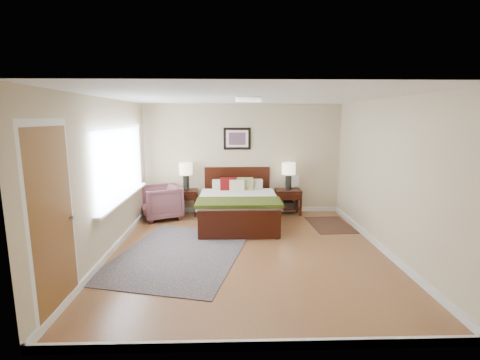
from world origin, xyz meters
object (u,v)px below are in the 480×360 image
at_px(lamp_right, 289,172).
at_px(rug_persian, 180,254).
at_px(nightstand_left, 186,195).
at_px(nightstand_right, 288,199).
at_px(bed, 238,201).
at_px(lamp_left, 186,172).
at_px(armchair, 161,202).

xyz_separation_m(lamp_right, rug_persian, (-2.15, -2.36, -0.98)).
distance_m(nightstand_left, rug_persian, 2.39).
bearing_deg(nightstand_right, lamp_right, 90.00).
bearing_deg(rug_persian, bed, 72.48).
height_order(nightstand_right, rug_persian, nightstand_right).
bearing_deg(rug_persian, nightstand_right, 61.20).
bearing_deg(lamp_left, lamp_right, 0.00).
distance_m(nightstand_left, lamp_left, 0.54).
distance_m(bed, nightstand_right, 1.37).
distance_m(lamp_right, rug_persian, 3.34).
distance_m(lamp_left, lamp_right, 2.32).
distance_m(armchair, rug_persian, 2.21).
distance_m(bed, lamp_left, 1.46).
height_order(bed, nightstand_left, bed).
relative_size(lamp_right, rug_persian, 0.23).
relative_size(armchair, rug_persian, 0.31).
bearing_deg(lamp_right, nightstand_right, -90.00).
relative_size(nightstand_right, armchair, 0.71).
relative_size(bed, nightstand_left, 3.38).
xyz_separation_m(nightstand_left, rug_persian, (0.17, -2.34, -0.45)).
xyz_separation_m(lamp_left, rug_persian, (0.17, -2.36, -0.99)).
distance_m(lamp_right, armchair, 2.92).
bearing_deg(armchair, nightstand_right, 71.89).
bearing_deg(lamp_right, nightstand_left, -179.49).
bearing_deg(lamp_left, nightstand_right, -0.33).
height_order(lamp_right, rug_persian, lamp_right).
xyz_separation_m(nightstand_left, lamp_left, (0.00, 0.02, 0.54)).
distance_m(bed, nightstand_left, 1.36).
bearing_deg(rug_persian, lamp_right, 61.36).
bearing_deg(lamp_right, lamp_left, 180.00).
relative_size(nightstand_left, rug_persian, 0.22).
bearing_deg(bed, rug_persian, -121.18).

